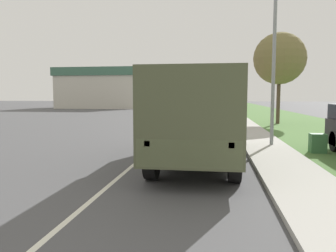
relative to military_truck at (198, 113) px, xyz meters
name	(u,v)px	position (x,y,z in m)	size (l,w,h in m)	color
ground_plane	(195,113)	(-1.91, 29.32, -1.57)	(180.00, 180.00, 0.00)	#4C4C4F
lane_centre_stripe	(195,113)	(-1.91, 29.32, -1.57)	(0.12, 120.00, 0.00)	silver
sidewalk_right	(232,113)	(2.59, 29.32, -1.51)	(1.80, 120.00, 0.12)	#ADAAA3
grass_strip_right	(271,114)	(6.99, 29.32, -1.56)	(7.00, 120.00, 0.02)	#4C7538
military_truck	(198,113)	(0.00, 0.00, 0.00)	(2.34, 7.13, 2.75)	#545B3D
car_nearest_ahead	(201,116)	(-0.38, 12.03, -0.82)	(1.94, 4.70, 1.66)	maroon
car_second_ahead	(177,108)	(-3.65, 26.07, -0.85)	(1.92, 4.43, 1.59)	silver
car_third_ahead	(188,104)	(-3.81, 41.91, -0.81)	(1.86, 4.81, 1.70)	#B7BABF
car_fourth_ahead	(213,104)	(0.12, 49.96, -0.95)	(1.94, 4.32, 1.36)	black
car_farthest_ahead	(195,102)	(-3.86, 61.35, -0.88)	(1.77, 4.29, 1.53)	#B7BABF
lamp_post	(270,31)	(2.65, 3.54, 3.11)	(1.69, 0.24, 7.75)	gray
tree_mid_right	(280,59)	(5.22, 15.30, 3.28)	(3.82, 3.82, 6.75)	#4C3D2D
utility_box	(318,143)	(4.29, 2.38, -1.20)	(0.55, 0.45, 0.70)	#3D7042
building_distant	(105,89)	(-18.87, 45.98, 1.84)	(14.21, 11.85, 6.73)	beige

